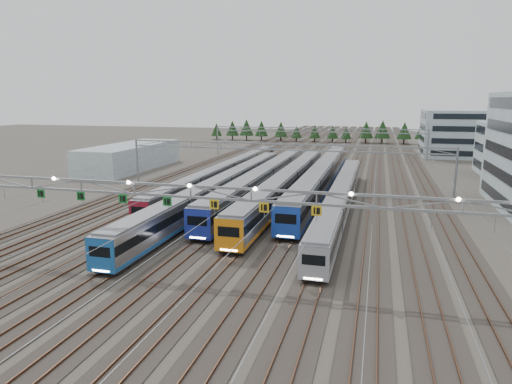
% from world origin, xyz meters
% --- Properties ---
extents(ground, '(400.00, 400.00, 0.00)m').
position_xyz_m(ground, '(0.00, 0.00, 0.00)').
color(ground, '#47423A').
rests_on(ground, ground).
extents(track_bed, '(54.00, 260.00, 5.42)m').
position_xyz_m(track_bed, '(0.00, 100.00, 1.49)').
color(track_bed, '#2D2823').
rests_on(track_bed, ground).
extents(train_a, '(2.66, 66.45, 3.45)m').
position_xyz_m(train_a, '(-11.25, 43.59, 1.98)').
color(train_a, black).
rests_on(train_a, ground).
extents(train_b, '(2.80, 64.98, 3.65)m').
position_xyz_m(train_b, '(-6.75, 28.15, 2.07)').
color(train_b, black).
rests_on(train_b, ground).
extents(train_c, '(3.03, 59.41, 3.95)m').
position_xyz_m(train_c, '(-2.25, 36.35, 2.23)').
color(train_c, black).
rests_on(train_c, ground).
extents(train_d, '(3.03, 60.25, 3.95)m').
position_xyz_m(train_d, '(2.25, 33.79, 2.23)').
color(train_d, black).
rests_on(train_d, ground).
extents(train_e, '(3.17, 67.96, 4.14)m').
position_xyz_m(train_e, '(6.75, 43.43, 2.32)').
color(train_e, black).
rests_on(train_e, ground).
extents(train_f, '(2.66, 55.29, 3.46)m').
position_xyz_m(train_f, '(11.25, 26.34, 1.98)').
color(train_f, black).
rests_on(train_f, ground).
extents(gantry_near, '(56.36, 0.61, 8.08)m').
position_xyz_m(gantry_near, '(-0.05, -0.12, 7.09)').
color(gantry_near, gray).
rests_on(gantry_near, ground).
extents(gantry_mid, '(56.36, 0.36, 8.00)m').
position_xyz_m(gantry_mid, '(0.00, 40.00, 6.39)').
color(gantry_mid, gray).
rests_on(gantry_mid, ground).
extents(gantry_far, '(56.36, 0.36, 8.00)m').
position_xyz_m(gantry_far, '(0.00, 85.00, 6.39)').
color(gantry_far, gray).
rests_on(gantry_far, ground).
extents(depot_bldg_north, '(22.00, 18.00, 12.47)m').
position_xyz_m(depot_bldg_north, '(38.47, 97.60, 6.23)').
color(depot_bldg_north, '#99B0B7').
rests_on(depot_bldg_north, ground).
extents(west_shed, '(10.00, 30.00, 5.43)m').
position_xyz_m(west_shed, '(-37.55, 53.91, 2.71)').
color(west_shed, '#99B0B7').
rests_on(west_shed, ground).
extents(treeline, '(81.20, 5.60, 7.02)m').
position_xyz_m(treeline, '(-7.20, 130.07, 4.23)').
color(treeline, '#332114').
rests_on(treeline, ground).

